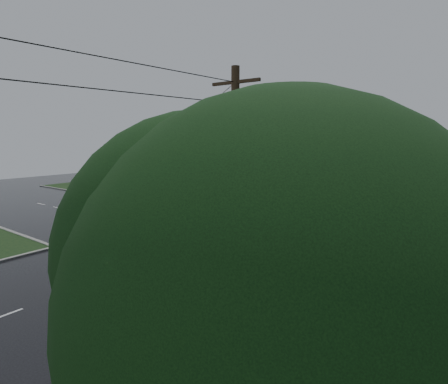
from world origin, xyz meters
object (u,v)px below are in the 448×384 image
Objects in this scene: car_north at (264,210)px; gas_station at (162,172)px; car_pump at (186,189)px; tree_nw_behind at (171,148)px; house_far at (266,155)px; car_crossing at (191,234)px; utility_pole_nw at (194,160)px; house_near at (240,158)px; utility_pole_n at (299,153)px; utility_pole_se at (235,201)px; tree_se at (290,306)px; tree_ne_near at (444,164)px; pylon_sign at (194,174)px.

gas_station is at bearing -2.11° from car_north.
tree_nw_behind is at bearing 119.20° from car_pump.
tree_nw_behind reaches higher than car_north.
house_far is 53.38m from car_crossing.
house_near is at bearing 113.37° from utility_pole_nw.
house_near is at bearing -170.09° from utility_pole_n.
house_far is 21.65m from tree_nw_behind.
utility_pole_se is 14.32m from car_crossing.
tree_se is (24.65, -54.01, 0.09)m from utility_pole_n.
tree_ne_near is (39.82, 2.29, 3.01)m from gas_station.
utility_pole_nw is at bearing 135.00° from utility_pole_se.
car_crossing is at bearing 108.02° from car_north.
gas_station is 2.37× the size of house_far.
utility_pole_n reaches higher than pylon_sign.
utility_pole_nw reaches higher than gas_station.
pylon_sign is 0.55× the size of utility_pole_se.
car_crossing is (-10.27, 8.64, -5.01)m from utility_pole_se.
house_near is at bearing 112.28° from pylon_sign.
pylon_sign is 0.54× the size of house_far.
house_near is (4.73, 16.30, 1.86)m from gas_station.
utility_pole_nw is 1.00× the size of house_near.
pylon_sign is 2.22m from utility_pole_nw.
pylon_sign is 39.21m from house_far.
car_crossing is (-15.91, 15.15, -4.85)m from tree_se.
car_pump is at bearing -113.72° from utility_pole_n.
gas_station is at bearing -106.17° from house_near.
car_crossing reaches higher than car_pump.
tree_nw_behind reaches higher than tree_se.
tree_se is (1.00, -38.00, 0.00)m from tree_ne_near.
car_pump is at bearing -3.95° from car_north.
utility_pole_se is at bearing 134.91° from car_north.
tree_nw_behind is at bearing 137.66° from utility_pole_se.
tree_ne_near is at bearing 27.86° from utility_pole_nw.
tree_ne_near is at bearing -17.17° from car_crossing.
gas_station is 24.60m from utility_pole_n.
house_far reaches higher than car_north.
tree_ne_near is 19.36m from car_north.
tree_nw_behind is at bearing -123.44° from house_far.
gas_station is 54.32m from tree_se.
car_crossing is at bearing -49.41° from pylon_sign.
utility_pole_n is at bearing 114.53° from tree_se.
utility_pole_se is 39.31m from car_pump.
tree_ne_near is (35.09, -14.01, 1.16)m from house_near.
car_crossing is at bearing -49.87° from utility_pole_nw.
car_pump is (-17.61, 7.05, -0.12)m from car_north.
house_near and house_far have the same top height.
tree_se is at bearing -55.24° from house_near.
tree_ne_near is (36.09, -26.01, 1.16)m from house_far.
tree_se reaches higher than house_near.
car_north is at bearing -19.96° from gas_station.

